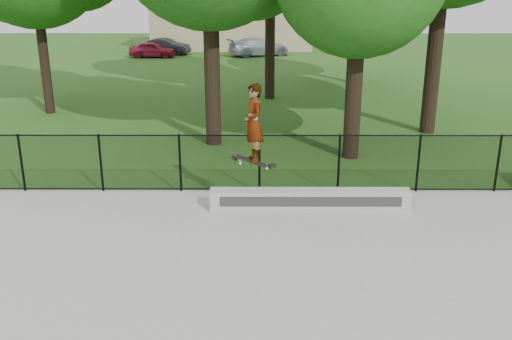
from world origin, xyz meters
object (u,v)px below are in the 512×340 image
at_px(car_b, 166,46).
at_px(skater_airborne, 254,124).
at_px(grind_ledge, 310,199).
at_px(car_a, 152,50).
at_px(car_c, 259,47).

xyz_separation_m(car_b, skater_airborne, (6.46, -29.03, 1.59)).
relative_size(car_b, skater_airborne, 1.59).
height_order(grind_ledge, skater_airborne, skater_airborne).
bearing_deg(car_b, car_a, 165.42).
height_order(grind_ledge, car_c, car_c).
height_order(car_a, car_c, car_c).
bearing_deg(car_a, car_b, -19.21).
relative_size(grind_ledge, skater_airborne, 2.38).
distance_m(grind_ledge, car_a, 28.53).
bearing_deg(car_a, skater_airborne, -161.46).
bearing_deg(skater_airborne, car_a, 104.58).
xyz_separation_m(grind_ledge, car_b, (-7.78, 28.83, 0.27)).
relative_size(car_c, skater_airborne, 2.00).
relative_size(car_b, car_c, 0.79).
relative_size(grind_ledge, car_a, 1.51).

